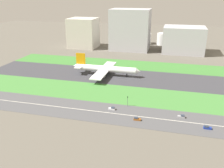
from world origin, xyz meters
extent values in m
plane|color=#5B564C|center=(0.00, 0.00, 0.00)|extent=(800.00, 800.00, 0.00)
cube|color=#38383D|center=(0.00, 0.00, 0.05)|extent=(280.00, 46.00, 0.10)
cube|color=#3D7A33|center=(0.00, 41.00, 0.05)|extent=(280.00, 36.00, 0.10)
cube|color=#427F38|center=(0.00, -41.00, 0.05)|extent=(280.00, 36.00, 0.10)
cube|color=#4C4C4F|center=(0.00, -73.00, 0.05)|extent=(280.00, 28.00, 0.10)
cube|color=silver|center=(0.00, -73.00, 0.11)|extent=(266.00, 0.50, 0.01)
cylinder|color=white|center=(-24.85, 0.00, 6.30)|extent=(56.00, 6.00, 6.00)
cone|color=white|center=(5.15, 0.00, 6.30)|extent=(4.00, 5.70, 5.70)
cone|color=white|center=(-55.35, 0.00, 7.10)|extent=(5.00, 5.40, 5.40)
cube|color=orange|center=(-49.85, 0.00, 14.30)|extent=(9.00, 0.80, 11.00)
cube|color=white|center=(-50.85, 0.00, 7.30)|extent=(6.00, 16.00, 0.60)
cube|color=white|center=(-26.85, 15.00, 5.10)|extent=(10.00, 26.00, 1.00)
cylinder|color=gray|center=(-25.85, 9.00, 2.90)|extent=(5.00, 3.20, 3.20)
cube|color=white|center=(-26.85, -15.00, 5.10)|extent=(10.00, 26.00, 1.00)
cylinder|color=gray|center=(-25.85, -9.00, 2.90)|extent=(5.00, 3.20, 3.20)
cylinder|color=black|center=(-5.25, 0.00, 1.70)|extent=(1.00, 1.00, 3.20)
cylinder|color=black|center=(-28.85, 3.50, 1.70)|extent=(1.00, 1.00, 3.20)
cylinder|color=black|center=(-28.85, -3.50, 1.70)|extent=(1.00, 1.00, 3.20)
cube|color=silver|center=(-1.97, -68.00, 0.65)|extent=(4.40, 1.80, 1.10)
cube|color=#333D4C|center=(-1.17, -68.00, 1.65)|extent=(2.20, 1.66, 0.90)
cube|color=brown|center=(16.64, -78.00, 0.65)|extent=(4.40, 1.80, 1.10)
cube|color=#333D4C|center=(15.84, -78.00, 1.65)|extent=(2.20, 1.66, 0.90)
cube|color=#99999E|center=(42.55, -68.00, 0.65)|extent=(4.40, 1.80, 1.10)
cube|color=#333D4C|center=(43.35, -68.00, 1.65)|extent=(2.20, 1.66, 0.90)
cube|color=navy|center=(56.99, -78.00, 0.65)|extent=(4.40, 1.80, 1.10)
cube|color=#333D4C|center=(56.19, -78.00, 1.65)|extent=(2.20, 1.66, 0.90)
cylinder|color=#4C4C51|center=(7.05, -60.00, 3.10)|extent=(0.24, 0.24, 6.00)
cube|color=black|center=(7.05, -60.00, 6.70)|extent=(0.36, 0.36, 1.20)
sphere|color=#19D826|center=(7.05, -60.20, 7.00)|extent=(0.24, 0.24, 0.24)
cube|color=beige|center=(-90.00, 114.00, 20.04)|extent=(37.48, 35.11, 40.08)
cube|color=#B2B2B7|center=(-23.64, 114.00, 26.64)|extent=(50.88, 35.63, 53.27)
cube|color=#B2B2B7|center=(45.58, 114.00, 16.47)|extent=(50.91, 39.08, 32.95)
cylinder|color=silver|center=(-9.33, 159.00, 7.69)|extent=(19.31, 19.31, 15.39)
cylinder|color=silver|center=(19.16, 159.00, 8.49)|extent=(20.43, 20.43, 16.98)
cylinder|color=silver|center=(49.17, 159.00, 8.34)|extent=(20.70, 20.70, 16.67)
camera|label=1|loc=(34.29, -208.45, 72.94)|focal=38.99mm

